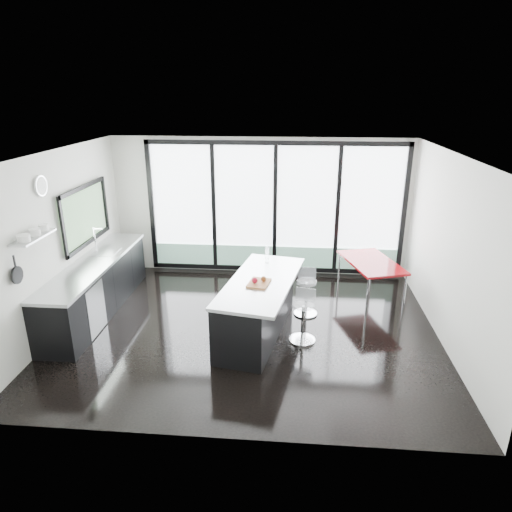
# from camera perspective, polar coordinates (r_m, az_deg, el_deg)

# --- Properties ---
(floor) EXTENTS (6.00, 5.00, 0.00)m
(floor) POSITION_cam_1_polar(r_m,az_deg,el_deg) (7.51, -0.97, -9.04)
(floor) COLOR black
(floor) RESTS_ON ground
(ceiling) EXTENTS (6.00, 5.00, 0.00)m
(ceiling) POSITION_cam_1_polar(r_m,az_deg,el_deg) (6.62, -1.11, 12.66)
(ceiling) COLOR white
(ceiling) RESTS_ON wall_back
(wall_back) EXTENTS (6.00, 0.09, 2.80)m
(wall_back) POSITION_cam_1_polar(r_m,az_deg,el_deg) (9.31, 2.21, 5.23)
(wall_back) COLOR beige
(wall_back) RESTS_ON ground
(wall_front) EXTENTS (6.00, 0.00, 2.80)m
(wall_front) POSITION_cam_1_polar(r_m,az_deg,el_deg) (4.67, -4.24, -8.88)
(wall_front) COLOR beige
(wall_front) RESTS_ON ground
(wall_left) EXTENTS (0.26, 5.00, 2.80)m
(wall_left) POSITION_cam_1_polar(r_m,az_deg,el_deg) (8.00, -22.57, 3.35)
(wall_left) COLOR beige
(wall_left) RESTS_ON ground
(wall_right) EXTENTS (0.00, 5.00, 2.80)m
(wall_right) POSITION_cam_1_polar(r_m,az_deg,el_deg) (7.28, 23.16, 0.36)
(wall_right) COLOR beige
(wall_right) RESTS_ON ground
(counter_cabinets) EXTENTS (0.69, 3.24, 1.36)m
(counter_cabinets) POSITION_cam_1_polar(r_m,az_deg,el_deg) (8.33, -19.34, -3.64)
(counter_cabinets) COLOR black
(counter_cabinets) RESTS_ON floor
(island) EXTENTS (1.34, 2.38, 1.19)m
(island) POSITION_cam_1_polar(r_m,az_deg,el_deg) (7.18, 0.10, -6.28)
(island) COLOR black
(island) RESTS_ON floor
(bar_stool_near) EXTENTS (0.48, 0.48, 0.64)m
(bar_stool_near) POSITION_cam_1_polar(r_m,az_deg,el_deg) (7.06, 5.87, -8.23)
(bar_stool_near) COLOR silver
(bar_stool_near) RESTS_ON floor
(bar_stool_far) EXTENTS (0.41, 0.41, 0.63)m
(bar_stool_far) POSITION_cam_1_polar(r_m,az_deg,el_deg) (7.86, 6.28, -5.17)
(bar_stool_far) COLOR silver
(bar_stool_far) RESTS_ON floor
(red_table) EXTENTS (1.16, 1.55, 0.74)m
(red_table) POSITION_cam_1_polar(r_m,az_deg,el_deg) (8.62, 14.04, -2.95)
(red_table) COLOR maroon
(red_table) RESTS_ON floor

